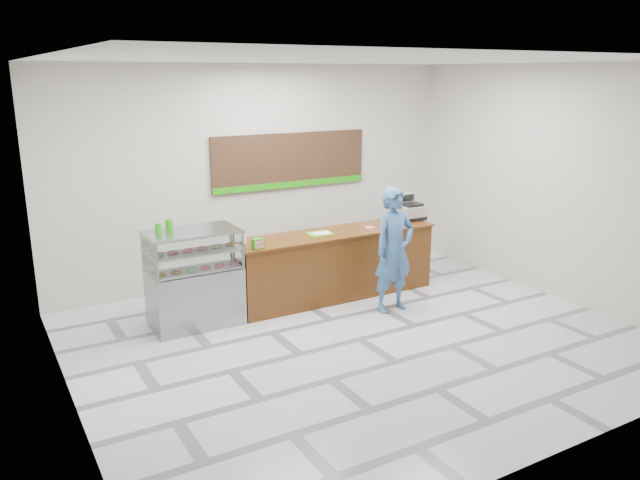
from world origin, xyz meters
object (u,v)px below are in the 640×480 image
cash_register (409,210)px  customer (394,250)px  display_case (194,278)px  serving_tray (320,234)px  sales_counter (334,264)px

cash_register → customer: size_ratio=0.25×
display_case → cash_register: cash_register is taller
display_case → serving_tray: bearing=-0.4°
sales_counter → customer: size_ratio=1.80×
sales_counter → serving_tray: bearing=-176.6°
sales_counter → cash_register: 1.65m
sales_counter → cash_register: size_ratio=7.17×
sales_counter → display_case: (-2.22, -0.00, 0.16)m
cash_register → customer: 1.50m
cash_register → serving_tray: (-1.76, -0.15, -0.14)m
display_case → customer: customer is taller
customer → sales_counter: bearing=113.4°
cash_register → customer: customer is taller
display_case → cash_register: size_ratio=2.93×
customer → cash_register: bearing=41.5°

